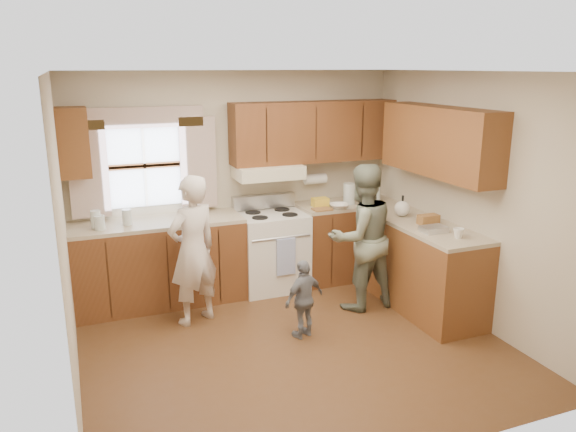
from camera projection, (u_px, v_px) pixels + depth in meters
name	position (u px, v px, depth m)	size (l,w,h in m)	color
room	(294.00, 217.00, 4.96)	(3.80, 3.80, 3.80)	#523219
kitchen_fixtures	(308.00, 224.00, 6.25)	(3.80, 2.25, 2.15)	#41220E
stove	(271.00, 249.00, 6.56)	(0.76, 0.67, 1.07)	silver
woman_left	(193.00, 250.00, 5.59)	(0.56, 0.37, 1.53)	beige
woman_right	(361.00, 237.00, 5.94)	(0.76, 0.60, 1.57)	#223A23
child	(304.00, 299.00, 5.36)	(0.46, 0.19, 0.78)	slate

